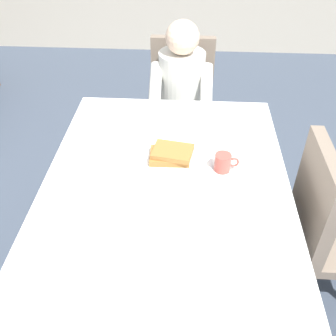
# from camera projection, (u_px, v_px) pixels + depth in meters

# --- Properties ---
(ground_plane) EXTENTS (14.00, 14.00, 0.00)m
(ground_plane) POSITION_uv_depth(u_px,v_px,m) (166.00, 281.00, 2.17)
(ground_plane) COLOR #3D4756
(dining_table_main) EXTENTS (1.12, 1.52, 0.74)m
(dining_table_main) POSITION_uv_depth(u_px,v_px,m) (166.00, 198.00, 1.76)
(dining_table_main) COLOR white
(dining_table_main) RESTS_ON ground
(chair_diner) EXTENTS (0.44, 0.45, 0.93)m
(chair_diner) POSITION_uv_depth(u_px,v_px,m) (181.00, 97.00, 2.74)
(chair_diner) COLOR #7A6B5B
(chair_diner) RESTS_ON ground
(diner_person) EXTENTS (0.40, 0.43, 1.12)m
(diner_person) POSITION_uv_depth(u_px,v_px,m) (181.00, 90.00, 2.53)
(diner_person) COLOR silver
(diner_person) RESTS_ON ground
(chair_right_side) EXTENTS (0.45, 0.44, 0.93)m
(chair_right_side) POSITION_uv_depth(u_px,v_px,m) (329.00, 224.00, 1.80)
(chair_right_side) COLOR #7A6B5B
(chair_right_side) RESTS_ON ground
(plate_breakfast) EXTENTS (0.28, 0.28, 0.02)m
(plate_breakfast) POSITION_uv_depth(u_px,v_px,m) (171.00, 160.00, 1.82)
(plate_breakfast) COLOR white
(plate_breakfast) RESTS_ON dining_table_main
(breakfast_stack) EXTENTS (0.21, 0.17, 0.05)m
(breakfast_stack) POSITION_uv_depth(u_px,v_px,m) (171.00, 154.00, 1.80)
(breakfast_stack) COLOR #A36B33
(breakfast_stack) RESTS_ON plate_breakfast
(cup_coffee) EXTENTS (0.11, 0.08, 0.08)m
(cup_coffee) POSITION_uv_depth(u_px,v_px,m) (223.00, 162.00, 1.75)
(cup_coffee) COLOR #B24C42
(cup_coffee) RESTS_ON dining_table_main
(fork_left_of_plate) EXTENTS (0.02, 0.18, 0.00)m
(fork_left_of_plate) POSITION_uv_depth(u_px,v_px,m) (131.00, 162.00, 1.82)
(fork_left_of_plate) COLOR silver
(fork_left_of_plate) RESTS_ON dining_table_main
(knife_right_of_plate) EXTENTS (0.01, 0.20, 0.00)m
(knife_right_of_plate) POSITION_uv_depth(u_px,v_px,m) (211.00, 165.00, 1.80)
(knife_right_of_plate) COLOR silver
(knife_right_of_plate) RESTS_ON dining_table_main
(spoon_near_edge) EXTENTS (0.15, 0.04, 0.00)m
(spoon_near_edge) POSITION_uv_depth(u_px,v_px,m) (159.00, 206.00, 1.59)
(spoon_near_edge) COLOR silver
(spoon_near_edge) RESTS_ON dining_table_main
(napkin_folded) EXTENTS (0.18, 0.13, 0.01)m
(napkin_folded) POSITION_uv_depth(u_px,v_px,m) (94.00, 181.00, 1.71)
(napkin_folded) COLOR white
(napkin_folded) RESTS_ON dining_table_main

